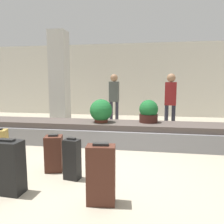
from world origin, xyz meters
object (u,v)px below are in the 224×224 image
Objects in this scene: pillar at (60,79)px; traveler_1 at (170,98)px; suitcase_0 at (72,159)px; suitcase_3 at (54,153)px; potted_plant_1 at (101,111)px; suitcase_4 at (8,167)px; traveler_0 at (114,95)px; potted_plant_0 at (149,112)px; suitcase_2 at (101,175)px.

traveler_1 is at bearing -9.15° from pillar.
suitcase_0 is at bearing -65.43° from pillar.
potted_plant_1 reaches higher than suitcase_3.
traveler_1 is at bearing 38.88° from potted_plant_1.
potted_plant_1 is at bearing 60.71° from suitcase_3.
traveler_0 is at bearing 84.47° from suitcase_4.
suitcase_4 is at bearing -106.27° from potted_plant_1.
potted_plant_1 is (1.87, -2.01, -0.79)m from pillar.
traveler_0 is 1.94m from traveler_1.
traveler_0 reaches higher than suitcase_0.
traveler_0 is at bearing 90.43° from potted_plant_1.
traveler_1 reaches higher than suitcase_4.
potted_plant_0 is at bearing 71.91° from traveler_1.
suitcase_3 is 1.16× the size of potted_plant_0.
traveler_0 is (-0.02, 2.18, 0.26)m from potted_plant_1.
potted_plant_1 is (0.04, 1.99, 0.49)m from suitcase_0.
suitcase_4 is 4.75m from traveler_1.
suitcase_3 is 0.36× the size of traveler_1.
traveler_0 is (0.44, 3.91, 0.77)m from suitcase_3.
pillar is at bearing 148.73° from potted_plant_0.
traveler_0 is at bearing 69.03° from suitcase_3.
traveler_0 is (1.85, 0.17, -0.53)m from pillar.
potted_plant_1 is at bearing -170.80° from potted_plant_0.
pillar is at bearing 111.66° from suitcase_2.
suitcase_0 is at bearing -118.36° from potted_plant_0.
suitcase_2 is 0.44× the size of traveler_0.
suitcase_4 is (1.12, -4.56, -1.23)m from pillar.
potted_plant_0 is 0.31× the size of traveler_1.
pillar reaches higher than suitcase_3.
potted_plant_0 is at bearing 58.73° from suitcase_4.
suitcase_4 is at bearing -76.15° from pillar.
traveler_1 is (0.63, 1.24, 0.26)m from potted_plant_0.
potted_plant_1 reaches higher than suitcase_0.
potted_plant_1 is 2.20m from traveler_0.
suitcase_2 is at bearing 82.10° from traveler_1.
traveler_0 is at bearing -14.19° from traveler_1.
suitcase_0 is 0.49m from suitcase_3.
traveler_1 is at bearing 67.21° from suitcase_2.
pillar is at bearing -169.28° from traveler_0.
traveler_0 reaches higher than traveler_1.
traveler_1 is at bearing 63.07° from potted_plant_0.
pillar is 4.20× the size of suitcase_4.
suitcase_0 is 1.18× the size of potted_plant_1.
suitcase_2 is at bearing 0.90° from suitcase_4.
suitcase_4 is (-0.70, -0.56, 0.05)m from suitcase_0.
suitcase_4 is 4.84m from traveler_0.
potted_plant_0 is 0.31× the size of traveler_0.
suitcase_2 is 4.26m from traveler_1.
traveler_0 reaches higher than potted_plant_1.
pillar reaches higher than potted_plant_1.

